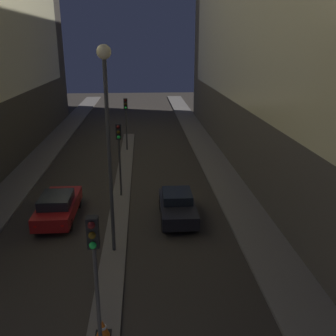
% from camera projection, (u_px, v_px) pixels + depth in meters
% --- Properties ---
extents(median_strip, '(1.07, 31.06, 0.10)m').
position_uv_depth(median_strip, '(122.00, 192.00, 23.45)').
color(median_strip, '#66605B').
rests_on(median_strip, ground).
extents(traffic_light_near, '(0.32, 0.42, 4.42)m').
position_uv_depth(traffic_light_near, '(94.00, 256.00, 10.29)').
color(traffic_light_near, '#383838').
rests_on(traffic_light_near, median_strip).
extents(traffic_light_mid, '(0.32, 0.42, 4.42)m').
position_uv_depth(traffic_light_mid, '(119.00, 144.00, 21.76)').
color(traffic_light_mid, '#383838').
rests_on(traffic_light_mid, median_strip).
extents(traffic_light_far, '(0.32, 0.42, 4.42)m').
position_uv_depth(traffic_light_far, '(126.00, 112.00, 31.49)').
color(traffic_light_far, '#383838').
rests_on(traffic_light_far, median_strip).
extents(street_lamp, '(0.56, 0.56, 8.78)m').
position_uv_depth(street_lamp, '(107.00, 114.00, 14.84)').
color(street_lamp, '#383838').
rests_on(street_lamp, median_strip).
extents(traffic_cone_far, '(0.51, 0.51, 0.58)m').
position_uv_depth(traffic_cone_far, '(103.00, 328.00, 11.77)').
color(traffic_cone_far, black).
rests_on(traffic_cone_far, median_strip).
extents(car_left_lane, '(1.81, 4.46, 1.49)m').
position_uv_depth(car_left_lane, '(58.00, 206.00, 19.66)').
color(car_left_lane, maroon).
rests_on(car_left_lane, ground).
extents(car_right_lane, '(1.80, 4.07, 1.44)m').
position_uv_depth(car_right_lane, '(177.00, 206.00, 19.75)').
color(car_right_lane, black).
rests_on(car_right_lane, ground).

